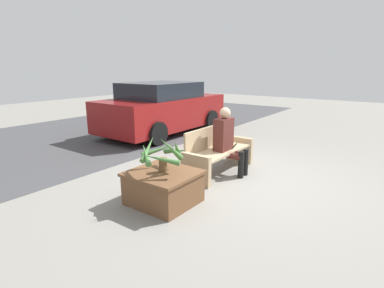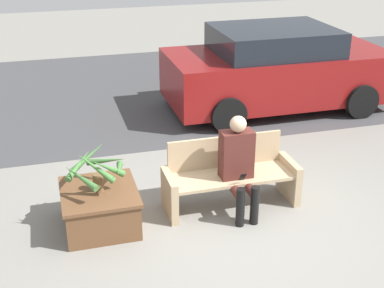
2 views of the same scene
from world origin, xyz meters
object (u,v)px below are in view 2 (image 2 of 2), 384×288
(person_seated, at_px, (239,162))
(parked_car, at_px, (276,69))
(bench, at_px, (230,176))
(potted_plant, at_px, (97,168))
(planter_box, at_px, (100,207))

(person_seated, xyz_separation_m, parked_car, (1.95, 3.31, 0.08))
(bench, distance_m, parked_car, 3.72)
(person_seated, relative_size, potted_plant, 1.63)
(potted_plant, bearing_deg, parked_car, 41.52)
(planter_box, distance_m, potted_plant, 0.50)
(potted_plant, distance_m, parked_car, 4.83)
(person_seated, xyz_separation_m, planter_box, (-1.67, 0.10, -0.40))
(potted_plant, bearing_deg, bench, 2.91)
(person_seated, height_order, potted_plant, person_seated)
(person_seated, relative_size, parked_car, 0.31)
(bench, xyz_separation_m, potted_plant, (-1.63, -0.08, 0.37))
(planter_box, xyz_separation_m, potted_plant, (-0.00, 0.00, 0.50))
(bench, xyz_separation_m, parked_car, (1.99, 3.12, 0.36))
(bench, distance_m, planter_box, 1.63)
(person_seated, height_order, planter_box, person_seated)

